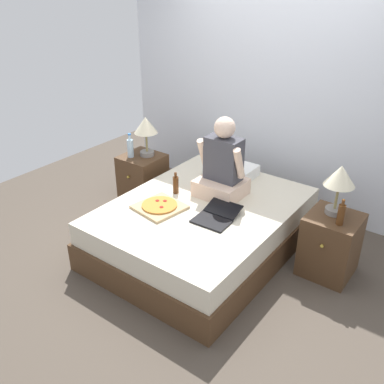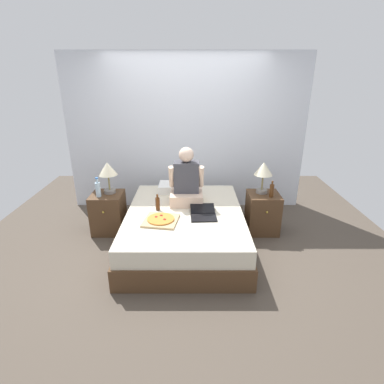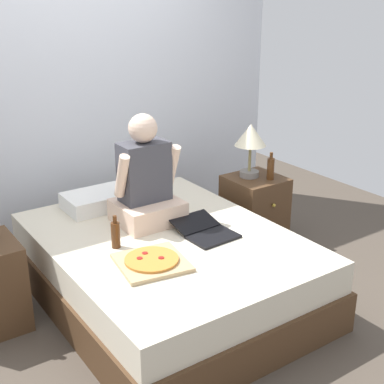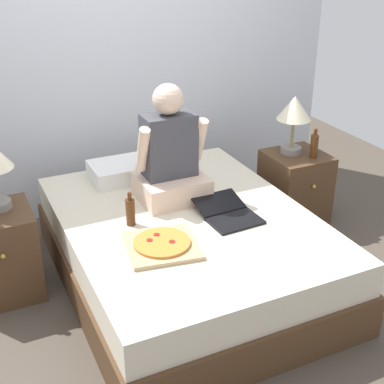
{
  "view_description": "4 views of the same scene",
  "coord_description": "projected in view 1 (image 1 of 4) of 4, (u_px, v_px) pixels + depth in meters",
  "views": [
    {
      "loc": [
        2.01,
        -2.87,
        2.46
      ],
      "look_at": [
        0.04,
        -0.22,
        0.73
      ],
      "focal_mm": 40.0,
      "sensor_mm": 36.0,
      "label": 1
    },
    {
      "loc": [
        0.09,
        -3.55,
        2.16
      ],
      "look_at": [
        0.08,
        -0.07,
        0.79
      ],
      "focal_mm": 28.0,
      "sensor_mm": 36.0,
      "label": 2
    },
    {
      "loc": [
        -1.72,
        -2.79,
        2.04
      ],
      "look_at": [
        0.11,
        -0.15,
        0.83
      ],
      "focal_mm": 50.0,
      "sensor_mm": 36.0,
      "label": 3
    },
    {
      "loc": [
        -1.25,
        -2.73,
        2.12
      ],
      "look_at": [
        -0.04,
        -0.18,
        0.75
      ],
      "focal_mm": 50.0,
      "sensor_mm": 36.0,
      "label": 4
    }
  ],
  "objects": [
    {
      "name": "laptop",
      "position": [
        215.0,
        217.0,
        3.78
      ],
      "size": [
        0.34,
        0.43,
        0.07
      ],
      "color": "black",
      "rests_on": "bed"
    },
    {
      "name": "bed",
      "position": [
        203.0,
        227.0,
        4.13
      ],
      "size": [
        1.55,
        2.01,
        0.49
      ],
      "color": "#4C331E",
      "rests_on": "ground"
    },
    {
      "name": "beer_bottle",
      "position": [
        341.0,
        214.0,
        3.5
      ],
      "size": [
        0.06,
        0.06,
        0.23
      ],
      "color": "#512D14",
      "rests_on": "nightstand_right"
    },
    {
      "name": "beer_bottle_on_bed",
      "position": [
        176.0,
        185.0,
        4.19
      ],
      "size": [
        0.06,
        0.06,
        0.22
      ],
      "color": "#4C2811",
      "rests_on": "bed"
    },
    {
      "name": "wall_back",
      "position": [
        276.0,
        94.0,
        4.63
      ],
      "size": [
        3.88,
        0.12,
        2.5
      ],
      "primitive_type": "cube",
      "color": "silver",
      "rests_on": "ground"
    },
    {
      "name": "water_bottle",
      "position": [
        130.0,
        148.0,
        4.76
      ],
      "size": [
        0.07,
        0.07,
        0.28
      ],
      "color": "silver",
      "rests_on": "nightstand_left"
    },
    {
      "name": "nightstand_left",
      "position": [
        143.0,
        179.0,
        4.97
      ],
      "size": [
        0.44,
        0.47,
        0.58
      ],
      "color": "#4C331E",
      "rests_on": "ground"
    },
    {
      "name": "nightstand_right",
      "position": [
        330.0,
        245.0,
        3.78
      ],
      "size": [
        0.44,
        0.47,
        0.58
      ],
      "color": "#4C331E",
      "rests_on": "ground"
    },
    {
      "name": "person_seated",
      "position": [
        222.0,
        167.0,
        4.08
      ],
      "size": [
        0.47,
        0.4,
        0.78
      ],
      "color": "beige",
      "rests_on": "bed"
    },
    {
      "name": "lamp_on_right_nightstand",
      "position": [
        340.0,
        179.0,
        3.55
      ],
      "size": [
        0.26,
        0.26,
        0.45
      ],
      "color": "gray",
      "rests_on": "nightstand_right"
    },
    {
      "name": "pizza_box",
      "position": [
        160.0,
        206.0,
        3.95
      ],
      "size": [
        0.46,
        0.46,
        0.05
      ],
      "color": "tan",
      "rests_on": "bed"
    },
    {
      "name": "ground_plane",
      "position": [
        202.0,
        248.0,
        4.24
      ],
      "size": [
        5.88,
        5.88,
        0.0
      ],
      "primitive_type": "plane",
      "color": "#4C4238"
    },
    {
      "name": "lamp_on_left_nightstand",
      "position": [
        146.0,
        128.0,
        4.7
      ],
      "size": [
        0.26,
        0.26,
        0.45
      ],
      "color": "gray",
      "rests_on": "nightstand_left"
    },
    {
      "name": "pillow",
      "position": [
        231.0,
        169.0,
        4.58
      ],
      "size": [
        0.52,
        0.34,
        0.12
      ],
      "primitive_type": "cube",
      "color": "white",
      "rests_on": "bed"
    }
  ]
}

